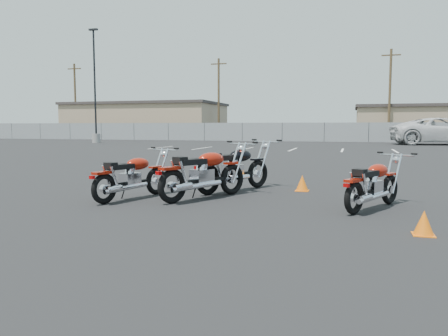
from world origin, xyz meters
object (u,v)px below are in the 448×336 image
(motorcycle_third_red, at_px, (204,173))
(motorcycle_rear_red, at_px, (373,184))
(motorcycle_front_red, at_px, (132,176))
(white_van, at_px, (443,123))
(motorcycle_second_black, at_px, (234,168))

(motorcycle_third_red, xyz_separation_m, motorcycle_rear_red, (3.21, -0.20, -0.08))
(motorcycle_third_red, distance_m, motorcycle_rear_red, 3.21)
(motorcycle_front_red, bearing_deg, motorcycle_third_red, 17.63)
(white_van, bearing_deg, motorcycle_third_red, 154.46)
(motorcycle_front_red, bearing_deg, white_van, 69.95)
(motorcycle_front_red, height_order, motorcycle_rear_red, motorcycle_front_red)
(motorcycle_second_black, xyz_separation_m, motorcycle_third_red, (-0.32, -1.16, -0.00))
(motorcycle_third_red, relative_size, white_van, 0.25)
(motorcycle_second_black, distance_m, motorcycle_third_red, 1.20)
(motorcycle_rear_red, bearing_deg, motorcycle_second_black, 154.75)
(motorcycle_second_black, relative_size, white_van, 0.25)
(motorcycle_front_red, xyz_separation_m, motorcycle_rear_red, (4.58, 0.23, -0.02))
(motorcycle_third_red, bearing_deg, white_van, 72.04)
(white_van, bearing_deg, motorcycle_second_black, 154.36)
(motorcycle_front_red, relative_size, motorcycle_third_red, 0.92)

